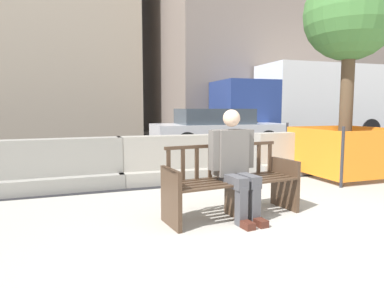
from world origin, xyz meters
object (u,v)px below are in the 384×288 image
jersey_barrier_centre (174,163)px  delivery_truck (302,99)px  jersey_barrier_left (60,169)px  street_bench (232,184)px  car_sedan_mid (217,128)px  jersey_barrier_right (298,156)px  street_tree (350,17)px  seated_person (235,161)px  construction_fence (344,150)px

jersey_barrier_centre → delivery_truck: bearing=38.9°
jersey_barrier_centre → jersey_barrier_left: bearing=-179.9°
delivery_truck → street_bench: bearing=-131.5°
jersey_barrier_centre → car_sedan_mid: car_sedan_mid is taller
street_bench → jersey_barrier_centre: street_bench is taller
jersey_barrier_left → jersey_barrier_right: bearing=-0.0°
street_bench → delivery_truck: (7.00, 7.91, 1.29)m
jersey_barrier_right → street_tree: street_tree is taller
jersey_barrier_centre → jersey_barrier_right: same height
street_bench → jersey_barrier_right: street_bench is taller
jersey_barrier_centre → car_sedan_mid: (2.75, 4.30, 0.33)m
street_bench → street_tree: size_ratio=0.44×
street_bench → jersey_barrier_right: size_ratio=0.86×
seated_person → car_sedan_mid: seated_person is taller
jersey_barrier_left → jersey_barrier_right: (4.62, -0.00, 0.00)m
jersey_barrier_centre → car_sedan_mid: bearing=57.4°
jersey_barrier_centre → construction_fence: (3.29, -0.65, 0.17)m
street_bench → jersey_barrier_centre: bearing=92.8°
jersey_barrier_left → car_sedan_mid: 6.37m
street_tree → street_bench: bearing=-154.4°
jersey_barrier_left → street_tree: street_tree is taller
car_sedan_mid → street_bench: bearing=-112.3°
car_sedan_mid → delivery_truck: delivery_truck is taller
jersey_barrier_left → car_sedan_mid: size_ratio=0.47×
jersey_barrier_centre → seated_person: bearing=-87.1°
jersey_barrier_centre → construction_fence: bearing=-11.1°
construction_fence → delivery_truck: (3.82, 6.38, 1.17)m
jersey_barrier_right → construction_fence: construction_fence is taller
street_bench → jersey_barrier_left: bearing=133.2°
jersey_barrier_right → construction_fence: 0.90m
construction_fence → car_sedan_mid: size_ratio=0.37×
seated_person → street_tree: 4.26m
jersey_barrier_right → car_sedan_mid: bearing=89.1°
delivery_truck → jersey_barrier_centre: bearing=-141.1°
street_bench → seated_person: seated_person is taller
seated_person → jersey_barrier_right: (2.57, 2.23, -0.35)m
jersey_barrier_left → construction_fence: bearing=-7.0°
seated_person → car_sedan_mid: 7.04m
car_sedan_mid → jersey_barrier_right: bearing=-90.9°
street_bench → construction_fence: bearing=25.6°
street_bench → car_sedan_mid: (2.65, 6.47, 0.28)m
construction_fence → car_sedan_mid: 4.97m
street_bench → jersey_barrier_centre: size_ratio=0.86×
street_tree → delivery_truck: bearing=59.1°
street_bench → construction_fence: construction_fence is taller
jersey_barrier_right → construction_fence: bearing=-46.8°
jersey_barrier_right → street_tree: 2.84m
street_tree → construction_fence: (-0.00, 0.00, -2.53)m
seated_person → street_tree: size_ratio=0.33×
jersey_barrier_right → street_tree: size_ratio=0.51×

